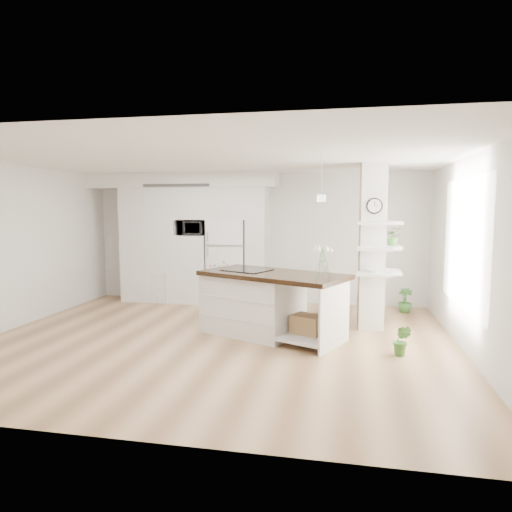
{
  "coord_description": "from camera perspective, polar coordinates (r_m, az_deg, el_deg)",
  "views": [
    {
      "loc": [
        1.87,
        -6.44,
        1.98
      ],
      "look_at": [
        0.42,
        0.9,
        1.2
      ],
      "focal_mm": 32.0,
      "sensor_mm": 36.0,
      "label": 1
    }
  ],
  "objects": [
    {
      "name": "floor_plant_b",
      "position": [
        9.18,
        18.13,
        -5.31
      ],
      "size": [
        0.31,
        0.31,
        0.46
      ],
      "primitive_type": "imported",
      "rotation": [
        0.0,
        0.0,
        -0.21
      ],
      "color": "#3B7930",
      "rests_on": "floor"
    },
    {
      "name": "floor",
      "position": [
        6.99,
        -4.88,
        -10.5
      ],
      "size": [
        7.0,
        6.0,
        0.01
      ],
      "primitive_type": "cube",
      "color": "tan",
      "rests_on": "ground"
    },
    {
      "name": "window",
      "position": [
        6.95,
        24.57,
        1.46
      ],
      "size": [
        0.0,
        2.4,
        2.4
      ],
      "primitive_type": "plane",
      "rotation": [
        1.57,
        0.0,
        -1.57
      ],
      "color": "white",
      "rests_on": "room"
    },
    {
      "name": "decor_bowl",
      "position": [
        7.42,
        14.42,
        -1.8
      ],
      "size": [
        0.22,
        0.22,
        0.05
      ],
      "primitive_type": "imported",
      "color": "white",
      "rests_on": "column"
    },
    {
      "name": "microwave",
      "position": [
        9.6,
        -7.95,
        3.47
      ],
      "size": [
        0.54,
        0.37,
        0.3
      ],
      "primitive_type": "imported",
      "color": "#2D2D2D",
      "rests_on": "cabinet_wall"
    },
    {
      "name": "shelf_plant",
      "position": [
        7.79,
        16.78,
        2.37
      ],
      "size": [
        0.27,
        0.23,
        0.3
      ],
      "primitive_type": "imported",
      "color": "#3B7930",
      "rests_on": "column"
    },
    {
      "name": "room",
      "position": [
        6.71,
        -5.02,
        4.88
      ],
      "size": [
        7.04,
        6.04,
        2.72
      ],
      "color": "white",
      "rests_on": "ground"
    },
    {
      "name": "bookshelf",
      "position": [
        9.88,
        -11.99,
        -4.03
      ],
      "size": [
        0.57,
        0.35,
        0.65
      ],
      "rotation": [
        0.0,
        0.0,
        -0.07
      ],
      "color": "silver",
      "rests_on": "floor"
    },
    {
      "name": "pendant_light",
      "position": [
        6.59,
        9.79,
        7.1
      ],
      "size": [
        0.12,
        0.12,
        0.1
      ],
      "primitive_type": "cylinder",
      "color": "white",
      "rests_on": "room"
    },
    {
      "name": "refrigerator",
      "position": [
        9.5,
        -3.49,
        -0.71
      ],
      "size": [
        0.78,
        0.69,
        1.75
      ],
      "color": "white",
      "rests_on": "floor"
    },
    {
      "name": "floor_plant_a",
      "position": [
        6.52,
        17.78,
        -10.03
      ],
      "size": [
        0.29,
        0.27,
        0.43
      ],
      "primitive_type": "imported",
      "rotation": [
        0.0,
        0.0,
        -0.41
      ],
      "color": "#3B7930",
      "rests_on": "floor"
    },
    {
      "name": "kitchen_island",
      "position": [
        7.21,
        0.42,
        -5.73
      ],
      "size": [
        2.46,
        1.87,
        1.57
      ],
      "rotation": [
        0.0,
        0.0,
        -0.42
      ],
      "color": "silver",
      "rests_on": "floor"
    },
    {
      "name": "cabinet_wall",
      "position": [
        9.71,
        -8.83,
        3.11
      ],
      "size": [
        4.0,
        0.71,
        2.7
      ],
      "color": "silver",
      "rests_on": "floor"
    },
    {
      "name": "column",
      "position": [
        7.61,
        14.98,
        1.03
      ],
      "size": [
        0.69,
        0.9,
        2.7
      ],
      "color": "silver",
      "rests_on": "floor"
    }
  ]
}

